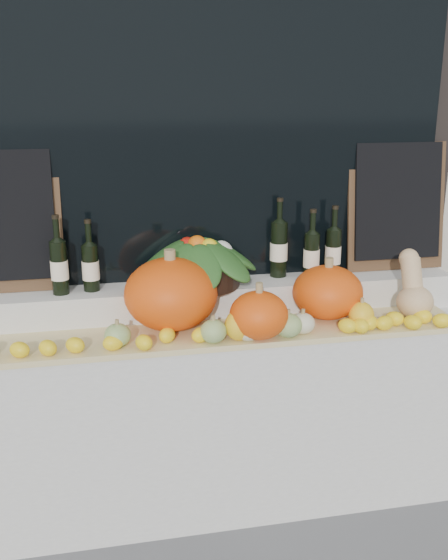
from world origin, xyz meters
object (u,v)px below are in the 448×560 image
(pumpkin_right, at_px, (328,292))
(wine_bottle_tall, at_px, (279,248))
(pumpkin_left, at_px, (171,294))
(produce_bowl, at_px, (197,260))
(butternut_squash, at_px, (413,291))

(pumpkin_right, xyz_separation_m, wine_bottle_tall, (-0.16, 0.24, 0.15))
(pumpkin_left, bearing_deg, pumpkin_right, -0.80)
(pumpkin_right, bearing_deg, pumpkin_left, 179.20)
(pumpkin_left, relative_size, wine_bottle_tall, 1.07)
(produce_bowl, height_order, wine_bottle_tall, wine_bottle_tall)
(pumpkin_right, distance_m, wine_bottle_tall, 0.33)
(pumpkin_left, distance_m, butternut_squash, 1.10)
(butternut_squash, distance_m, produce_bowl, 0.99)
(pumpkin_right, height_order, butternut_squash, butternut_squash)
(pumpkin_left, distance_m, wine_bottle_tall, 0.60)
(pumpkin_right, xyz_separation_m, butternut_squash, (0.39, -0.06, -0.00))
(butternut_squash, bearing_deg, pumpkin_right, 171.45)
(pumpkin_right, relative_size, produce_bowl, 0.54)
(pumpkin_right, height_order, produce_bowl, produce_bowl)
(butternut_squash, height_order, wine_bottle_tall, wine_bottle_tall)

